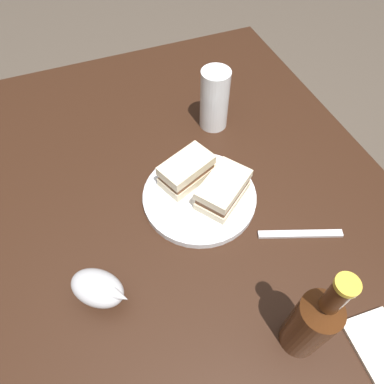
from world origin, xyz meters
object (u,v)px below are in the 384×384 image
Objects in this scene: plate at (199,196)px; gravy_boat at (98,288)px; sandwich_half_left at (223,190)px; sandwich_half_right at (187,171)px; pint_glass at (214,103)px; napkin at (379,345)px; fork at (300,234)px; cider_bottle at (312,322)px.

gravy_boat is (0.14, -0.26, 0.03)m from plate.
sandwich_half_left reaches higher than gravy_boat.
sandwich_half_right is at bearing 128.37° from gravy_boat.
plate is 0.26m from pint_glass.
napkin is 0.61× the size of fork.
plate reaches higher than fork.
napkin is (0.63, 0.05, -0.07)m from pint_glass.
sandwich_half_right is 0.31m from gravy_boat.
sandwich_half_right reaches higher than gravy_boat.
sandwich_half_left is 0.10m from sandwich_half_right.
cider_bottle is 0.23m from fork.
gravy_boat is at bearing -51.63° from sandwich_half_right.
sandwich_half_right is (-0.08, -0.06, 0.00)m from sandwich_half_left.
cider_bottle is at bearing -8.10° from pint_glass.
napkin is (0.06, 0.13, -0.09)m from cider_bottle.
sandwich_half_left is at bearing -179.33° from cider_bottle.
gravy_boat is at bearing -60.76° from plate.
cider_bottle is (0.32, 0.00, 0.05)m from sandwich_half_left.
fork is at bearing 87.07° from gravy_boat.
sandwich_half_right reaches higher than fork.
pint_glass reaches higher than napkin.
pint_glass reaches higher than sandwich_half_left.
fork is (0.38, 0.04, -0.07)m from pint_glass.
cider_bottle is 1.42× the size of fork.
sandwich_half_left is 0.32m from gravy_boat.
sandwich_half_right is 0.84× the size of pint_glass.
plate is at bearing -121.55° from sandwich_half_left.
pint_glass reaches higher than plate.
pint_glass is at bearing 140.10° from sandwich_half_right.
pint_glass is 1.33× the size of gravy_boat.
gravy_boat is 0.48× the size of cider_bottle.
gravy_boat is (0.20, -0.25, -0.01)m from sandwich_half_right.
napkin is at bearing 58.63° from gravy_boat.
cider_bottle is at bearing 56.61° from gravy_boat.
napkin is (0.46, 0.19, -0.04)m from sandwich_half_right.
pint_glass is (-0.22, 0.13, 0.06)m from plate.
sandwich_half_right is 0.77× the size of fork.
pint_glass reaches higher than gravy_boat.
cider_bottle is (0.40, 0.06, 0.05)m from sandwich_half_right.
fork is at bearing 39.15° from sandwich_half_right.
plate is at bearing -156.83° from napkin.
cider_bottle reaches higher than sandwich_half_left.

